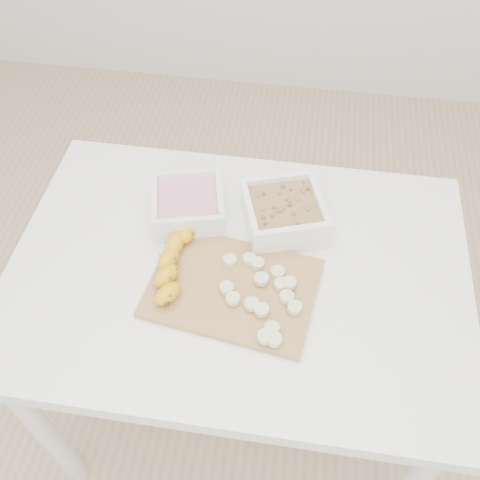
# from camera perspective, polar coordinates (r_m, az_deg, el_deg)

# --- Properties ---
(ground) EXTENTS (3.50, 3.50, 0.00)m
(ground) POSITION_cam_1_polar(r_m,az_deg,el_deg) (1.82, -0.15, -16.94)
(ground) COLOR #C6AD89
(ground) RESTS_ON ground
(table) EXTENTS (1.00, 0.70, 0.75)m
(table) POSITION_cam_1_polar(r_m,az_deg,el_deg) (1.24, -0.21, -5.59)
(table) COLOR white
(table) RESTS_ON ground
(bowl_yogurt) EXTENTS (0.19, 0.19, 0.07)m
(bowl_yogurt) POSITION_cam_1_polar(r_m,az_deg,el_deg) (1.23, -5.55, 3.70)
(bowl_yogurt) COLOR white
(bowl_yogurt) RESTS_ON table
(bowl_granola) EXTENTS (0.22, 0.22, 0.08)m
(bowl_granola) POSITION_cam_1_polar(r_m,az_deg,el_deg) (1.21, 4.68, 2.90)
(bowl_granola) COLOR white
(bowl_granola) RESTS_ON table
(cutting_board) EXTENTS (0.37, 0.29, 0.01)m
(cutting_board) POSITION_cam_1_polar(r_m,az_deg,el_deg) (1.12, -0.78, -5.13)
(cutting_board) COLOR #A58348
(cutting_board) RESTS_ON table
(banana) EXTENTS (0.11, 0.22, 0.04)m
(banana) POSITION_cam_1_polar(r_m,az_deg,el_deg) (1.14, -7.07, -2.41)
(banana) COLOR #D89E0B
(banana) RESTS_ON cutting_board
(banana_slices) EXTENTS (0.18, 0.22, 0.02)m
(banana_slices) POSITION_cam_1_polar(r_m,az_deg,el_deg) (1.09, 2.47, -5.74)
(banana_slices) COLOR beige
(banana_slices) RESTS_ON cutting_board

